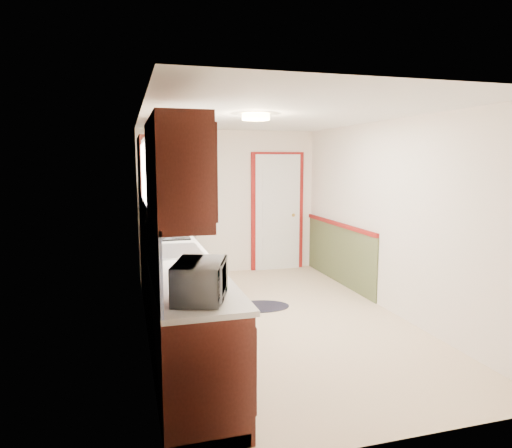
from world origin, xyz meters
TOP-DOWN VIEW (x-y plane):
  - room_shell at (0.00, 0.00)m, footprint 3.20×5.20m
  - kitchen_run at (-1.24, -0.29)m, footprint 0.63×4.00m
  - back_wall_trim at (0.99, 2.21)m, footprint 1.12×2.30m
  - ceiling_fixture at (-0.30, -0.20)m, footprint 0.30×0.30m
  - microwave at (-1.20, -1.95)m, footprint 0.41×0.55m
  - refrigerator at (-1.00, 2.02)m, footprint 0.74×0.72m
  - rug at (-0.04, 0.51)m, footprint 0.84×0.61m
  - cooktop at (-1.19, 0.75)m, footprint 0.51×0.62m

SIDE VIEW (x-z plane):
  - rug at x=-0.04m, z-range 0.00..0.01m
  - kitchen_run at x=-1.24m, z-range -0.29..1.91m
  - refrigerator at x=-1.00m, z-range 0.00..1.62m
  - back_wall_trim at x=0.99m, z-range -0.15..1.93m
  - cooktop at x=-1.19m, z-range 0.94..0.96m
  - microwave at x=-1.20m, z-range 0.94..1.27m
  - room_shell at x=0.00m, z-range -0.06..2.46m
  - ceiling_fixture at x=-0.30m, z-range 2.33..2.39m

